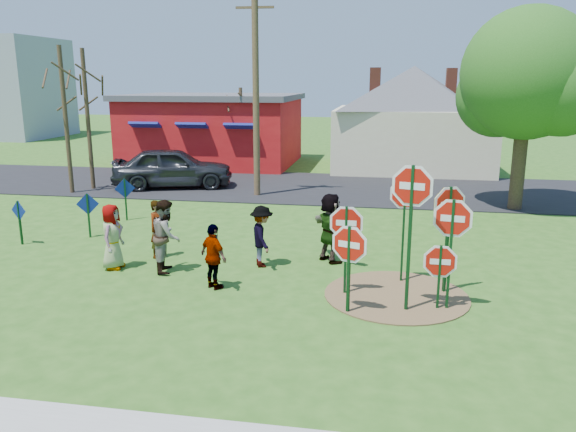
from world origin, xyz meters
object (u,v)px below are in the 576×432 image
person_a (112,237)px  person_b (158,229)px  stop_sign_d (449,213)px  stop_sign_b (405,204)px  utility_pole (256,86)px  leafy_tree (530,81)px  stop_sign_a (349,251)px  stop_sign_c (411,204)px  suv (173,167)px

person_a → person_b: person_a is taller
stop_sign_d → person_b: size_ratio=1.64×
stop_sign_b → utility_pole: size_ratio=0.31×
stop_sign_d → person_b: (-7.37, 1.38, -1.07)m
utility_pole → leafy_tree: bearing=-4.8°
stop_sign_b → stop_sign_d: 1.09m
stop_sign_d → person_b: stop_sign_d is taller
stop_sign_d → utility_pole: 12.19m
stop_sign_a → person_a: (-6.08, 1.80, -0.50)m
stop_sign_a → stop_sign_d: (2.07, 1.50, 0.52)m
stop_sign_b → stop_sign_c: bearing=-83.2°
utility_pole → person_a: bearing=-99.2°
stop_sign_c → suv: (-9.77, 12.17, -1.35)m
suv → stop_sign_a: bearing=-162.2°
person_b → suv: 10.15m
stop_sign_a → stop_sign_c: stop_sign_c is taller
stop_sign_a → leafy_tree: size_ratio=0.28×
person_b → suv: bearing=40.9°
stop_sign_d → leafy_tree: size_ratio=0.36×
person_b → leafy_tree: 13.87m
stop_sign_b → suv: stop_sign_b is taller
utility_pole → stop_sign_b: bearing=-58.9°
person_a → utility_pole: (1.56, 9.62, 3.60)m
utility_pole → leafy_tree: 10.14m
stop_sign_a → person_a: stop_sign_a is taller
stop_sign_a → suv: bearing=144.0°
suv → utility_pole: (4.06, -1.06, 3.51)m
stop_sign_c → person_a: bearing=-176.6°
stop_sign_b → stop_sign_c: 1.78m
stop_sign_c → utility_pole: 12.68m
person_b → stop_sign_a: bearing=-96.5°
person_b → suv: size_ratio=0.30×
stop_sign_c → person_a: (-7.27, 1.49, -1.43)m
stop_sign_b → suv: (-9.71, 10.43, -0.97)m
person_a → leafy_tree: size_ratio=0.23×
leafy_tree → stop_sign_a: bearing=-117.9°
stop_sign_a → utility_pole: bearing=131.1°
person_b → stop_sign_b: bearing=-75.3°
stop_sign_d → suv: stop_sign_d is taller
person_b → stop_sign_c: bearing=-89.5°
stop_sign_b → person_b: stop_sign_b is taller
stop_sign_c → person_a: stop_sign_c is taller
stop_sign_a → suv: 15.15m
stop_sign_a → leafy_tree: 12.41m
utility_pole → stop_sign_c: bearing=-62.8°
stop_sign_a → leafy_tree: leafy_tree is taller
person_b → utility_pole: bearing=16.9°
stop_sign_a → suv: size_ratio=0.38×
stop_sign_a → stop_sign_b: size_ratio=0.76×
stop_sign_c → suv: 15.66m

